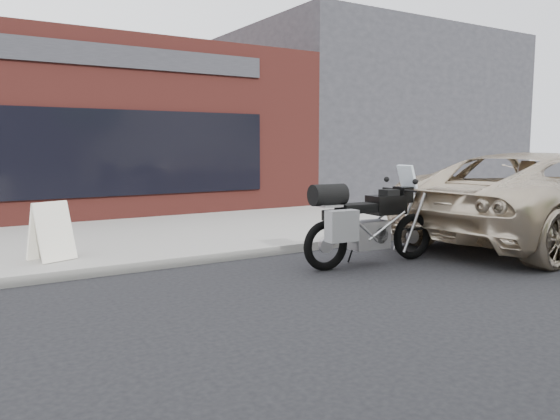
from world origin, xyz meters
TOP-DOWN VIEW (x-y plane):
  - ground at (0.00, 0.00)m, footprint 120.00×120.00m
  - near_sidewalk at (0.00, 7.00)m, footprint 44.00×6.00m
  - storefront at (-2.00, 13.98)m, footprint 14.00×10.07m
  - neighbour_building at (10.00, 14.00)m, footprint 10.00×10.00m
  - motorcycle at (1.23, 2.58)m, footprint 2.48×0.80m
  - minivan at (5.49, 2.32)m, footprint 6.46×3.35m
  - sandwich_sign at (-2.95, 4.89)m, footprint 0.69×0.67m

SIDE VIEW (x-z plane):
  - ground at x=0.00m, z-range 0.00..0.00m
  - near_sidewalk at x=0.00m, z-range 0.00..0.15m
  - sandwich_sign at x=-2.95m, z-range 0.15..1.03m
  - motorcycle at x=1.23m, z-range -0.11..1.46m
  - minivan at x=5.49m, z-range 0.00..1.74m
  - storefront at x=-2.00m, z-range 0.00..4.50m
  - neighbour_building at x=10.00m, z-range 0.00..6.00m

